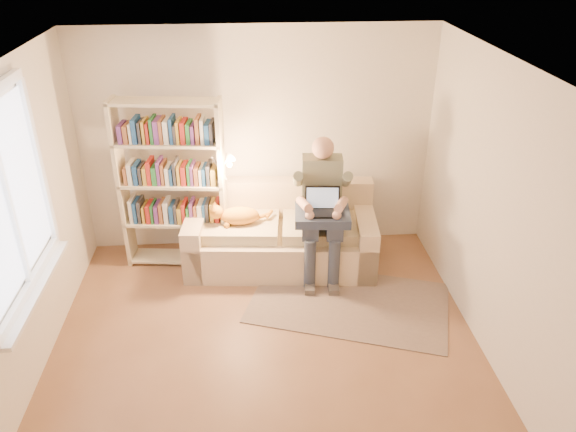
{
  "coord_description": "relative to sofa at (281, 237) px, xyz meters",
  "views": [
    {
      "loc": [
        -0.12,
        -3.81,
        3.56
      ],
      "look_at": [
        0.26,
        1.0,
        0.99
      ],
      "focal_mm": 35.0,
      "sensor_mm": 36.0,
      "label": 1
    }
  ],
  "objects": [
    {
      "name": "floor",
      "position": [
        -0.23,
        -1.74,
        -0.33
      ],
      "size": [
        4.5,
        4.5,
        0.0
      ],
      "primitive_type": "plane",
      "color": "brown",
      "rests_on": "ground"
    },
    {
      "name": "ceiling",
      "position": [
        -0.23,
        -1.74,
        2.27
      ],
      "size": [
        4.0,
        4.5,
        0.02
      ],
      "primitive_type": "cube",
      "color": "white",
      "rests_on": "wall_back"
    },
    {
      "name": "wall_left",
      "position": [
        -2.23,
        -1.74,
        0.97
      ],
      "size": [
        0.02,
        4.5,
        2.6
      ],
      "primitive_type": "cube",
      "color": "silver",
      "rests_on": "floor"
    },
    {
      "name": "wall_right",
      "position": [
        1.77,
        -1.74,
        0.97
      ],
      "size": [
        0.02,
        4.5,
        2.6
      ],
      "primitive_type": "cube",
      "color": "silver",
      "rests_on": "floor"
    },
    {
      "name": "wall_back",
      "position": [
        -0.23,
        0.51,
        0.97
      ],
      "size": [
        4.0,
        0.02,
        2.6
      ],
      "primitive_type": "cube",
      "color": "silver",
      "rests_on": "floor"
    },
    {
      "name": "window",
      "position": [
        -2.18,
        -1.54,
        1.05
      ],
      "size": [
        0.12,
        1.52,
        1.69
      ],
      "color": "white",
      "rests_on": "wall_left"
    },
    {
      "name": "sofa",
      "position": [
        0.0,
        0.0,
        0.0
      ],
      "size": [
        2.19,
        1.13,
        0.9
      ],
      "rotation": [
        0.0,
        0.0,
        -0.09
      ],
      "color": "beige",
      "rests_on": "floor"
    },
    {
      "name": "person",
      "position": [
        0.43,
        -0.2,
        0.54
      ],
      "size": [
        0.48,
        0.72,
        1.55
      ],
      "rotation": [
        0.0,
        0.0,
        -0.09
      ],
      "color": "slate",
      "rests_on": "sofa"
    },
    {
      "name": "cat",
      "position": [
        -0.52,
        -0.09,
        0.35
      ],
      "size": [
        0.67,
        0.27,
        0.24
      ],
      "rotation": [
        0.0,
        0.0,
        -0.09
      ],
      "color": "#FAA431",
      "rests_on": "sofa"
    },
    {
      "name": "blanket",
      "position": [
        0.45,
        -0.36,
        0.45
      ],
      "size": [
        0.62,
        0.52,
        0.1
      ],
      "primitive_type": "cube",
      "rotation": [
        0.0,
        0.0,
        -0.09
      ],
      "color": "#2B364C",
      "rests_on": "person"
    },
    {
      "name": "laptop",
      "position": [
        0.45,
        -0.34,
        0.56
      ],
      "size": [
        0.39,
        0.35,
        0.3
      ],
      "rotation": [
        0.0,
        0.0,
        -0.09
      ],
      "color": "black",
      "rests_on": "blanket"
    },
    {
      "name": "bookshelf",
      "position": [
        -1.18,
        0.1,
        0.74
      ],
      "size": [
        1.28,
        0.48,
        1.94
      ],
      "rotation": [
        0.0,
        0.0,
        -0.11
      ],
      "color": "beige",
      "rests_on": "floor"
    },
    {
      "name": "rug",
      "position": [
        0.66,
        -0.87,
        -0.32
      ],
      "size": [
        2.29,
        1.77,
        0.01
      ],
      "primitive_type": "cube",
      "rotation": [
        0.0,
        0.0,
        -0.33
      ],
      "color": "#7E6A5C",
      "rests_on": "floor"
    }
  ]
}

